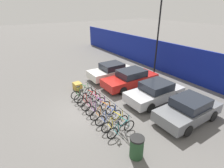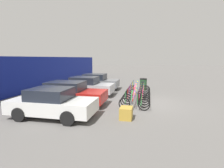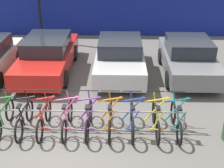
{
  "view_description": "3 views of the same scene",
  "coord_description": "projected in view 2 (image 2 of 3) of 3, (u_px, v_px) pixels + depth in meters",
  "views": [
    {
      "loc": [
        8.7,
        -3.74,
        6.09
      ],
      "look_at": [
        -0.18,
        2.06,
        1.26
      ],
      "focal_mm": 28.0,
      "sensor_mm": 36.0,
      "label": 1
    },
    {
      "loc": [
        -10.9,
        -0.21,
        2.8
      ],
      "look_at": [
        -0.83,
        1.93,
        1.26
      ],
      "focal_mm": 28.0,
      "sensor_mm": 36.0,
      "label": 2
    },
    {
      "loc": [
        1.46,
        -6.66,
        4.98
      ],
      "look_at": [
        1.23,
        2.24,
        0.63
      ],
      "focal_mm": 50.0,
      "sensor_mm": 36.0,
      "label": 3
    }
  ],
  "objects": [
    {
      "name": "bicycle_pink",
      "position": [
        136.0,
        96.0,
        11.1
      ],
      "size": [
        0.68,
        1.71,
        1.05
      ],
      "rotation": [
        0.0,
        0.0,
        -0.06
      ],
      "color": "black",
      "rests_on": "ground"
    },
    {
      "name": "bike_rack",
      "position": [
        135.0,
        93.0,
        11.7
      ],
      "size": [
        5.27,
        0.04,
        0.57
      ],
      "color": "gray",
      "rests_on": "ground"
    },
    {
      "name": "trash_bin",
      "position": [
        143.0,
        84.0,
        15.35
      ],
      "size": [
        0.63,
        0.63,
        1.03
      ],
      "color": "#234728",
      "rests_on": "ground"
    },
    {
      "name": "bicycle_yellow",
      "position": [
        139.0,
        90.0,
        13.44
      ],
      "size": [
        0.68,
        1.71,
        1.05
      ],
      "rotation": [
        0.0,
        0.0,
        0.02
      ],
      "color": "black",
      "rests_on": "ground"
    },
    {
      "name": "ground_plane",
      "position": [
        145.0,
        103.0,
        11.0
      ],
      "size": [
        120.0,
        120.0,
        0.0
      ],
      "primitive_type": "plane",
      "color": "#605E5B"
    },
    {
      "name": "car_grey",
      "position": [
        96.0,
        82.0,
        15.74
      ],
      "size": [
        1.91,
        4.01,
        1.4
      ],
      "color": "slate",
      "rests_on": "ground"
    },
    {
      "name": "cargo_crate",
      "position": [
        126.0,
        113.0,
        8.07
      ],
      "size": [
        0.7,
        0.56,
        0.55
      ],
      "primitive_type": "cube",
      "color": "#B28C33",
      "rests_on": "ground"
    },
    {
      "name": "bicycle_orange",
      "position": [
        138.0,
        93.0,
        12.23
      ],
      "size": [
        0.68,
        1.71,
        1.05
      ],
      "rotation": [
        0.0,
        0.0,
        -0.06
      ],
      "color": "black",
      "rests_on": "ground"
    },
    {
      "name": "bicycle_purple",
      "position": [
        137.0,
        95.0,
        11.67
      ],
      "size": [
        0.68,
        1.71,
        1.05
      ],
      "rotation": [
        0.0,
        0.0,
        0.01
      ],
      "color": "black",
      "rests_on": "ground"
    },
    {
      "name": "hoarding_wall",
      "position": [
        13.0,
        77.0,
        12.75
      ],
      "size": [
        36.0,
        0.16,
        2.92
      ],
      "primitive_type": "cube",
      "color": "navy",
      "rests_on": "ground"
    },
    {
      "name": "car_silver",
      "position": [
        86.0,
        86.0,
        13.24
      ],
      "size": [
        1.91,
        4.12,
        1.4
      ],
      "color": "#B7B7BC",
      "rests_on": "ground"
    },
    {
      "name": "bicycle_black",
      "position": [
        135.0,
        101.0,
        9.96
      ],
      "size": [
        0.68,
        1.71,
        1.05
      ],
      "rotation": [
        0.0,
        0.0,
        -0.06
      ],
      "color": "black",
      "rests_on": "ground"
    },
    {
      "name": "car_red",
      "position": [
        67.0,
        93.0,
        10.56
      ],
      "size": [
        1.91,
        4.59,
        1.4
      ],
      "color": "red",
      "rests_on": "ground"
    },
    {
      "name": "bicycle_green",
      "position": [
        134.0,
        103.0,
        9.4
      ],
      "size": [
        0.68,
        1.71,
        1.05
      ],
      "rotation": [
        0.0,
        0.0,
        -0.07
      ],
      "color": "black",
      "rests_on": "ground"
    },
    {
      "name": "bicycle_teal",
      "position": [
        139.0,
        89.0,
        13.97
      ],
      "size": [
        0.68,
        1.71,
        1.05
      ],
      "rotation": [
        0.0,
        0.0,
        -0.04
      ],
      "color": "black",
      "rests_on": "ground"
    },
    {
      "name": "bicycle_red",
      "position": [
        136.0,
        99.0,
        10.48
      ],
      "size": [
        0.68,
        1.71,
        1.05
      ],
      "rotation": [
        0.0,
        0.0,
        0.03
      ],
      "color": "black",
      "rests_on": "ground"
    },
    {
      "name": "bicycle_blue",
      "position": [
        138.0,
        91.0,
        12.82
      ],
      "size": [
        0.68,
        1.71,
        1.05
      ],
      "rotation": [
        0.0,
        0.0,
        0.07
      ],
      "color": "black",
      "rests_on": "ground"
    },
    {
      "name": "car_white",
      "position": [
        52.0,
        103.0,
        8.26
      ],
      "size": [
        1.91,
        4.03,
        1.4
      ],
      "color": "silver",
      "rests_on": "ground"
    }
  ]
}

